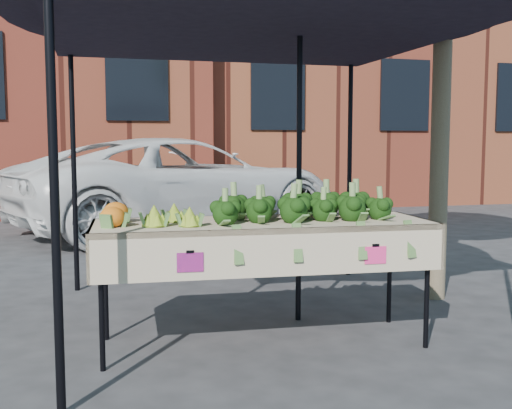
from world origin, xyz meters
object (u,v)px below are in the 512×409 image
vehicle (178,62)px  canopy (255,154)px  street_tree (443,32)px  table (263,283)px

vehicle → canopy: bearing=156.9°
vehicle → street_tree: vehicle is taller
table → street_tree: bearing=24.2°
table → vehicle: bearing=88.1°
canopy → street_tree: (1.84, 0.27, 1.09)m
table → street_tree: size_ratio=0.50×
vehicle → street_tree: 5.44m
vehicle → street_tree: size_ratio=1.13×
table → canopy: size_ratio=0.77×
canopy → vehicle: bearing=88.8°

